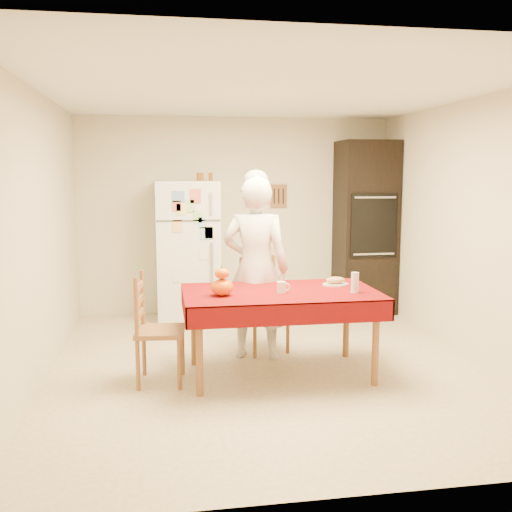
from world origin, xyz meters
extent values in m
plane|color=tan|center=(0.00, 0.00, 0.00)|extent=(4.50, 4.50, 0.00)
cube|color=beige|center=(0.00, 2.25, 1.25)|extent=(4.00, 0.02, 2.50)
cube|color=beige|center=(0.00, -2.25, 1.25)|extent=(4.00, 0.02, 2.50)
cube|color=beige|center=(-2.00, 0.00, 1.25)|extent=(0.02, 4.50, 2.50)
cube|color=beige|center=(2.00, 0.00, 1.25)|extent=(0.02, 4.50, 2.50)
cube|color=white|center=(0.00, 0.00, 2.50)|extent=(4.00, 4.50, 0.02)
cube|color=brown|center=(0.55, 2.23, 1.50)|extent=(0.22, 0.02, 0.30)
cube|color=white|center=(-0.65, 1.88, 0.85)|extent=(0.75, 0.70, 1.70)
cube|color=silver|center=(-0.39, 1.51, 1.45)|extent=(0.03, 0.03, 0.25)
cube|color=silver|center=(-0.39, 1.51, 0.70)|extent=(0.03, 0.03, 0.60)
cube|color=black|center=(1.63, 1.93, 1.10)|extent=(0.70, 0.60, 2.20)
cube|color=black|center=(1.63, 1.62, 1.15)|extent=(0.59, 0.02, 0.80)
cylinder|color=brown|center=(-0.68, -0.65, 0.35)|extent=(0.06, 0.06, 0.71)
cylinder|color=brown|center=(-0.68, 0.13, 0.35)|extent=(0.06, 0.06, 0.71)
cylinder|color=brown|center=(0.80, -0.65, 0.35)|extent=(0.06, 0.06, 0.71)
cylinder|color=brown|center=(0.80, 0.13, 0.35)|extent=(0.06, 0.06, 0.71)
cube|color=brown|center=(0.06, -0.26, 0.73)|extent=(1.60, 0.90, 0.04)
cube|color=#540704|center=(0.06, -0.26, 0.76)|extent=(1.70, 1.00, 0.01)
cylinder|color=brown|center=(-0.09, 0.24, 0.21)|extent=(0.04, 0.04, 0.43)
cylinder|color=brown|center=(-0.17, 0.57, 0.21)|extent=(0.04, 0.04, 0.43)
cylinder|color=brown|center=(0.26, 0.33, 0.21)|extent=(0.04, 0.04, 0.43)
cylinder|color=brown|center=(0.18, 0.66, 0.21)|extent=(0.04, 0.04, 0.43)
cube|color=brown|center=(0.05, 0.45, 0.45)|extent=(0.51, 0.49, 0.04)
cube|color=brown|center=(0.00, 0.61, 0.70)|extent=(0.36, 0.12, 0.50)
cylinder|color=brown|center=(-0.84, -0.48, 0.21)|extent=(0.04, 0.04, 0.43)
cylinder|color=brown|center=(-1.17, -0.44, 0.21)|extent=(0.04, 0.04, 0.43)
cylinder|color=brown|center=(-0.80, -0.12, 0.21)|extent=(0.04, 0.04, 0.43)
cylinder|color=brown|center=(-1.13, -0.09, 0.21)|extent=(0.04, 0.04, 0.43)
cube|color=brown|center=(-0.98, -0.28, 0.45)|extent=(0.44, 0.46, 0.04)
cube|color=brown|center=(-1.15, -0.27, 0.70)|extent=(0.07, 0.36, 0.50)
imported|color=silver|center=(-0.07, 0.27, 0.88)|extent=(0.74, 0.60, 1.76)
cylinder|color=white|center=(0.05, -0.35, 0.81)|extent=(0.08, 0.08, 0.10)
ellipsoid|color=#D53C05|center=(-0.46, -0.37, 0.83)|extent=(0.19, 0.19, 0.14)
ellipsoid|color=#EA6005|center=(-0.46, -0.37, 0.95)|extent=(0.12, 0.12, 0.09)
cylinder|color=silver|center=(0.68, -0.43, 0.85)|extent=(0.07, 0.07, 0.18)
cylinder|color=silver|center=(0.61, -0.10, 0.77)|extent=(0.24, 0.24, 0.02)
ellipsoid|color=tan|center=(0.61, -0.10, 0.81)|extent=(0.18, 0.10, 0.06)
cylinder|color=brown|center=(-0.50, 1.93, 1.75)|extent=(0.05, 0.05, 0.10)
cylinder|color=#91561A|center=(-0.46, 1.93, 1.75)|extent=(0.05, 0.05, 0.10)
cylinder|color=brown|center=(-0.36, 1.93, 1.75)|extent=(0.05, 0.05, 0.10)
camera|label=1|loc=(-0.94, -5.07, 1.77)|focal=40.00mm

